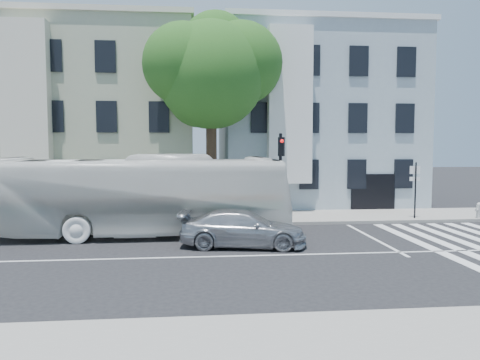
{
  "coord_description": "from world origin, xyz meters",
  "views": [
    {
      "loc": [
        -0.92,
        -16.08,
        3.93
      ],
      "look_at": [
        1.03,
        3.67,
        2.4
      ],
      "focal_mm": 35.0,
      "sensor_mm": 36.0,
      "label": 1
    }
  ],
  "objects": [
    {
      "name": "ground",
      "position": [
        0.0,
        0.0,
        0.0
      ],
      "size": [
        120.0,
        120.0,
        0.0
      ],
      "primitive_type": "plane",
      "color": "black",
      "rests_on": "ground"
    },
    {
      "name": "sidewalk_far",
      "position": [
        0.0,
        8.0,
        0.07
      ],
      "size": [
        80.0,
        4.0,
        0.15
      ],
      "primitive_type": "cube",
      "color": "gray",
      "rests_on": "ground"
    },
    {
      "name": "sidewalk_near",
      "position": [
        0.0,
        -8.0,
        0.07
      ],
      "size": [
        80.0,
        4.0,
        0.15
      ],
      "primitive_type": "cube",
      "color": "gray",
      "rests_on": "ground"
    },
    {
      "name": "building_left",
      "position": [
        -7.0,
        15.0,
        5.5
      ],
      "size": [
        12.0,
        10.0,
        11.0
      ],
      "primitive_type": "cube",
      "color": "#9DA48A",
      "rests_on": "ground"
    },
    {
      "name": "building_right",
      "position": [
        7.0,
        15.0,
        5.5
      ],
      "size": [
        12.0,
        10.0,
        11.0
      ],
      "primitive_type": "cube",
      "color": "#94A5B1",
      "rests_on": "ground"
    },
    {
      "name": "street_tree",
      "position": [
        0.06,
        8.74,
        7.83
      ],
      "size": [
        7.3,
        5.9,
        11.1
      ],
      "color": "#2D2116",
      "rests_on": "ground"
    },
    {
      "name": "bus",
      "position": [
        -3.14,
        4.05,
        1.75
      ],
      "size": [
        3.1,
        12.58,
        3.49
      ],
      "primitive_type": "imported",
      "rotation": [
        0.0,
        0.0,
        1.58
      ],
      "color": "silver",
      "rests_on": "ground"
    },
    {
      "name": "sedan",
      "position": [
        0.93,
        1.52,
        0.7
      ],
      "size": [
        2.71,
        5.09,
        1.4
      ],
      "primitive_type": "imported",
      "rotation": [
        0.0,
        0.0,
        1.41
      ],
      "color": "#ACAEB3",
      "rests_on": "ground"
    },
    {
      "name": "hedge",
      "position": [
        -4.82,
        6.49,
        0.5
      ],
      "size": [
        8.14,
        4.12,
        0.7
      ],
      "primitive_type": null,
      "rotation": [
        0.0,
        0.0,
        -0.4
      ],
      "color": "#246821",
      "rests_on": "sidewalk_far"
    },
    {
      "name": "traffic_signal",
      "position": [
        3.21,
        5.94,
        2.87
      ],
      "size": [
        0.44,
        0.54,
        4.44
      ],
      "rotation": [
        0.0,
        0.0,
        -0.4
      ],
      "color": "black",
      "rests_on": "ground"
    },
    {
      "name": "fire_hydrant",
      "position": [
        13.58,
        6.3,
        0.56
      ],
      "size": [
        0.46,
        0.29,
        0.8
      ],
      "rotation": [
        0.0,
        0.0,
        0.35
      ],
      "color": "#AFAFAA",
      "rests_on": "sidewalk_far"
    },
    {
      "name": "far_sign_pole",
      "position": [
        10.29,
        6.63,
        1.93
      ],
      "size": [
        0.52,
        0.19,
        2.86
      ],
      "rotation": [
        0.0,
        0.0,
        -0.13
      ],
      "color": "black",
      "rests_on": "sidewalk_far"
    }
  ]
}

